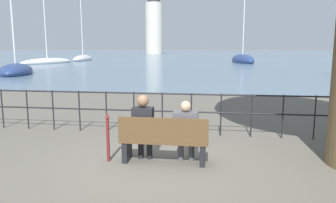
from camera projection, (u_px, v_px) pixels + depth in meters
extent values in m
plane|color=#605B51|center=(164.00, 162.00, 6.21)|extent=(1000.00, 1000.00, 0.00)
cube|color=slate|center=(213.00, 52.00, 161.49)|extent=(600.00, 300.00, 0.01)
cube|color=brown|center=(164.00, 140.00, 6.14)|extent=(1.65, 0.45, 0.05)
cube|color=brown|center=(163.00, 130.00, 5.90)|extent=(1.65, 0.04, 0.45)
cube|color=black|center=(127.00, 150.00, 6.28)|extent=(0.10, 0.41, 0.40)
cube|color=black|center=(203.00, 154.00, 6.08)|extent=(0.10, 0.41, 0.40)
cylinder|color=black|center=(141.00, 147.00, 6.40)|extent=(0.11, 0.11, 0.45)
cylinder|color=black|center=(150.00, 147.00, 6.37)|extent=(0.11, 0.11, 0.45)
cube|color=black|center=(144.00, 135.00, 6.25)|extent=(0.33, 0.26, 0.14)
cube|color=black|center=(143.00, 123.00, 6.13)|extent=(0.39, 0.24, 0.60)
sphere|color=#846047|center=(143.00, 101.00, 6.06)|extent=(0.22, 0.22, 0.22)
cylinder|color=#4C4C51|center=(181.00, 149.00, 6.29)|extent=(0.11, 0.11, 0.45)
cylinder|color=#4C4C51|center=(191.00, 149.00, 6.26)|extent=(0.11, 0.11, 0.45)
cube|color=#4C4C51|center=(186.00, 136.00, 6.14)|extent=(0.39, 0.26, 0.14)
cube|color=#4C4C51|center=(186.00, 126.00, 6.02)|extent=(0.45, 0.24, 0.54)
sphere|color=tan|center=(186.00, 106.00, 5.96)|extent=(0.19, 0.19, 0.19)
cylinder|color=black|center=(2.00, 109.00, 8.77)|extent=(0.04, 0.04, 1.05)
cylinder|color=black|center=(27.00, 109.00, 8.67)|extent=(0.04, 0.04, 1.05)
cylinder|color=black|center=(53.00, 110.00, 8.57)|extent=(0.04, 0.04, 1.05)
cylinder|color=black|center=(79.00, 111.00, 8.47)|extent=(0.04, 0.04, 1.05)
cylinder|color=black|center=(106.00, 112.00, 8.37)|extent=(0.04, 0.04, 1.05)
cylinder|color=black|center=(134.00, 112.00, 8.27)|extent=(0.04, 0.04, 1.05)
cylinder|color=black|center=(162.00, 113.00, 8.17)|extent=(0.04, 0.04, 1.05)
cylinder|color=black|center=(191.00, 114.00, 8.07)|extent=(0.04, 0.04, 1.05)
cylinder|color=black|center=(221.00, 115.00, 7.97)|extent=(0.04, 0.04, 1.05)
cylinder|color=black|center=(251.00, 116.00, 7.87)|extent=(0.04, 0.04, 1.05)
cylinder|color=black|center=(283.00, 117.00, 7.77)|extent=(0.04, 0.04, 1.05)
cylinder|color=black|center=(315.00, 118.00, 7.67)|extent=(0.04, 0.04, 1.05)
cylinder|color=black|center=(177.00, 94.00, 8.04)|extent=(13.77, 0.04, 0.04)
cylinder|color=black|center=(177.00, 112.00, 8.11)|extent=(13.77, 0.04, 0.04)
cylinder|color=maroon|center=(108.00, 140.00, 6.20)|extent=(0.06, 0.06, 0.84)
cone|color=maroon|center=(107.00, 115.00, 6.12)|extent=(0.09, 0.09, 0.11)
ellipsoid|color=white|center=(47.00, 62.00, 43.17)|extent=(4.55, 8.48, 1.06)
cylinder|color=silver|center=(44.00, 13.00, 42.14)|extent=(0.14, 0.14, 11.88)
ellipsoid|color=navy|center=(242.00, 60.00, 45.40)|extent=(3.82, 7.37, 1.70)
cylinder|color=silver|center=(244.00, 24.00, 44.58)|extent=(0.14, 0.14, 8.88)
ellipsoid|color=navy|center=(16.00, 71.00, 26.12)|extent=(4.13, 5.93, 1.25)
cylinder|color=silver|center=(11.00, 8.00, 25.32)|extent=(0.14, 0.14, 9.01)
ellipsoid|color=silver|center=(83.00, 59.00, 53.15)|extent=(3.12, 8.64, 1.29)
cylinder|color=silver|center=(82.00, 25.00, 52.28)|extent=(0.14, 0.14, 9.86)
cylinder|color=beige|center=(154.00, 29.00, 104.56)|extent=(5.47, 5.47, 16.04)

